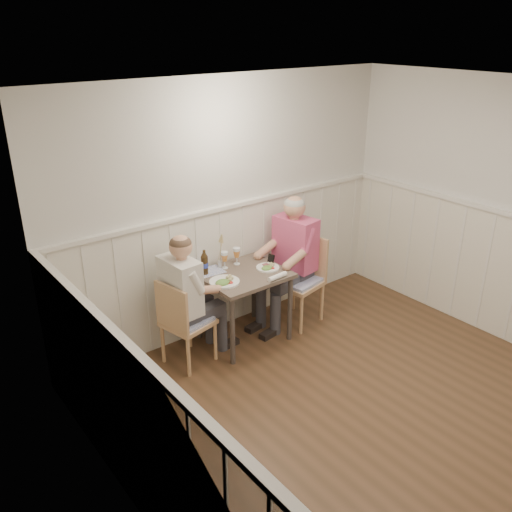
# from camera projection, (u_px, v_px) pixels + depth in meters

# --- Properties ---
(ground_plane) EXTENTS (4.50, 4.50, 0.00)m
(ground_plane) POSITION_uv_depth(u_px,v_px,m) (393.00, 428.00, 4.39)
(ground_plane) COLOR #49321F
(room_shell) EXTENTS (4.04, 4.54, 2.60)m
(room_shell) POSITION_uv_depth(u_px,v_px,m) (415.00, 257.00, 3.79)
(room_shell) COLOR silver
(room_shell) RESTS_ON ground
(wainscot) EXTENTS (4.00, 4.49, 1.34)m
(wainscot) POSITION_uv_depth(u_px,v_px,m) (337.00, 321.00, 4.62)
(wainscot) COLOR silver
(wainscot) RESTS_ON ground
(dining_table) EXTENTS (0.82, 0.70, 0.75)m
(dining_table) POSITION_uv_depth(u_px,v_px,m) (244.00, 283.00, 5.39)
(dining_table) COLOR brown
(dining_table) RESTS_ON ground
(chair_right) EXTENTS (0.53, 0.53, 0.95)m
(chair_right) POSITION_uv_depth(u_px,v_px,m) (301.00, 277.00, 5.81)
(chair_right) COLOR tan
(chair_right) RESTS_ON ground
(chair_left) EXTENTS (0.49, 0.49, 0.87)m
(chair_left) POSITION_uv_depth(u_px,v_px,m) (184.00, 320.00, 5.05)
(chair_left) COLOR tan
(chair_left) RESTS_ON ground
(man_in_pink) EXTENTS (0.70, 0.49, 1.42)m
(man_in_pink) POSITION_uv_depth(u_px,v_px,m) (292.00, 268.00, 5.82)
(man_in_pink) COLOR #3F3F47
(man_in_pink) RESTS_ON ground
(diner_cream) EXTENTS (0.63, 0.44, 1.32)m
(diner_cream) POSITION_uv_depth(u_px,v_px,m) (185.00, 309.00, 5.08)
(diner_cream) COLOR #3F3F47
(diner_cream) RESTS_ON ground
(plate_man) EXTENTS (0.23, 0.23, 0.06)m
(plate_man) POSITION_uv_depth(u_px,v_px,m) (268.00, 267.00, 5.43)
(plate_man) COLOR white
(plate_man) RESTS_ON dining_table
(plate_diner) EXTENTS (0.29, 0.29, 0.07)m
(plate_diner) POSITION_uv_depth(u_px,v_px,m) (224.00, 281.00, 5.12)
(plate_diner) COLOR white
(plate_diner) RESTS_ON dining_table
(beer_glass_a) EXTENTS (0.07, 0.07, 0.18)m
(beer_glass_a) POSITION_uv_depth(u_px,v_px,m) (237.00, 253.00, 5.49)
(beer_glass_a) COLOR silver
(beer_glass_a) RESTS_ON dining_table
(beer_glass_b) EXTENTS (0.07, 0.07, 0.18)m
(beer_glass_b) POSITION_uv_depth(u_px,v_px,m) (224.00, 257.00, 5.40)
(beer_glass_b) COLOR silver
(beer_glass_b) RESTS_ON dining_table
(beer_bottle) EXTENTS (0.07, 0.07, 0.26)m
(beer_bottle) POSITION_uv_depth(u_px,v_px,m) (205.00, 264.00, 5.28)
(beer_bottle) COLOR #312211
(beer_bottle) RESTS_ON dining_table
(rolled_napkin) EXTENTS (0.22, 0.06, 0.05)m
(rolled_napkin) POSITION_uv_depth(u_px,v_px,m) (277.00, 277.00, 5.21)
(rolled_napkin) COLOR white
(rolled_napkin) RESTS_ON dining_table
(grass_vase) EXTENTS (0.04, 0.04, 0.37)m
(grass_vase) POSITION_uv_depth(u_px,v_px,m) (220.00, 252.00, 5.40)
(grass_vase) COLOR silver
(grass_vase) RESTS_ON dining_table
(gingham_mat) EXTENTS (0.29, 0.24, 0.01)m
(gingham_mat) POSITION_uv_depth(u_px,v_px,m) (209.00, 271.00, 5.37)
(gingham_mat) COLOR #5362AB
(gingham_mat) RESTS_ON dining_table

